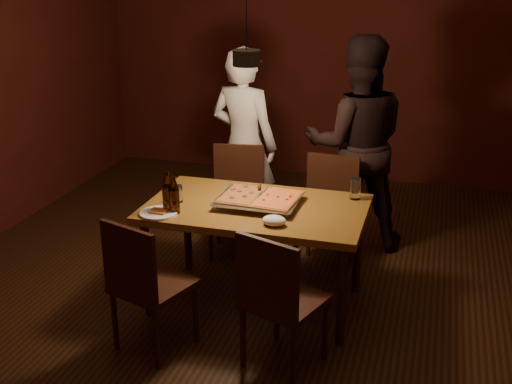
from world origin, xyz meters
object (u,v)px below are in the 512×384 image
(beer_bottle_a, at_px, (168,192))
(plate_slice, at_px, (159,213))
(pizza_tray, at_px, (259,201))
(beer_bottle_b, at_px, (174,195))
(diner_dark, at_px, (356,144))
(pendant_lamp, at_px, (247,56))
(dining_table, at_px, (256,216))
(chair_near_left, at_px, (143,276))
(chair_near_right, at_px, (277,291))
(chair_far_right, at_px, (328,202))
(chair_far_left, at_px, (237,190))
(diner_white, at_px, (244,145))

(beer_bottle_a, relative_size, plate_slice, 1.11)
(pizza_tray, bearing_deg, beer_bottle_b, -151.88)
(diner_dark, height_order, pendant_lamp, pendant_lamp)
(pizza_tray, xyz_separation_m, beer_bottle_a, (-0.55, -0.28, 0.12))
(dining_table, distance_m, chair_near_left, 0.93)
(chair_near_right, relative_size, beer_bottle_a, 1.94)
(beer_bottle_a, distance_m, plate_slice, 0.15)
(dining_table, relative_size, chair_far_right, 3.09)
(pizza_tray, height_order, diner_dark, diner_dark)
(chair_far_left, distance_m, plate_slice, 1.20)
(chair_far_left, distance_m, chair_far_right, 0.79)
(dining_table, relative_size, chair_near_left, 2.81)
(dining_table, relative_size, diner_white, 0.90)
(chair_near_left, xyz_separation_m, diner_dark, (1.00, 2.01, 0.36))
(beer_bottle_a, bearing_deg, dining_table, 25.67)
(pizza_tray, distance_m, beer_bottle_a, 0.63)
(chair_near_left, bearing_deg, chair_far_right, 79.54)
(chair_far_left, bearing_deg, diner_white, -93.30)
(diner_white, bearing_deg, chair_far_right, 167.47)
(beer_bottle_b, bearing_deg, diner_white, 88.25)
(chair_near_right, distance_m, beer_bottle_b, 1.01)
(beer_bottle_b, relative_size, plate_slice, 1.02)
(diner_white, bearing_deg, beer_bottle_a, 98.70)
(chair_near_left, bearing_deg, beer_bottle_a, 114.30)
(pendant_lamp, bearing_deg, beer_bottle_a, -150.79)
(beer_bottle_a, bearing_deg, chair_far_right, 47.91)
(chair_far_left, xyz_separation_m, plate_slice, (-0.17, -1.16, 0.22))
(chair_far_left, bearing_deg, plate_slice, 72.18)
(pizza_tray, height_order, diner_white, diner_white)
(dining_table, bearing_deg, chair_far_right, 63.44)
(chair_far_right, relative_size, chair_near_right, 0.90)
(beer_bottle_b, xyz_separation_m, diner_white, (0.04, 1.41, -0.04))
(diner_white, bearing_deg, diner_dark, -162.27)
(chair_far_right, relative_size, pendant_lamp, 0.44)
(plate_slice, distance_m, diner_dark, 1.90)
(diner_white, distance_m, diner_dark, 0.96)
(plate_slice, bearing_deg, chair_far_right, 48.62)
(chair_far_right, xyz_separation_m, plate_slice, (-0.95, -1.08, 0.22))
(beer_bottle_b, bearing_deg, dining_table, 29.98)
(chair_near_right, relative_size, pendant_lamp, 0.49)
(chair_near_left, relative_size, pendant_lamp, 0.48)
(chair_near_left, distance_m, diner_dark, 2.27)
(dining_table, bearing_deg, beer_bottle_a, -154.33)
(diner_dark, xyz_separation_m, pendant_lamp, (-0.58, -1.21, 0.86))
(chair_near_right, bearing_deg, pendant_lamp, 138.69)
(chair_near_left, bearing_deg, diner_dark, 82.32)
(dining_table, height_order, chair_near_right, chair_near_right)
(chair_far_left, height_order, chair_near_right, same)
(dining_table, relative_size, pizza_tray, 2.73)
(dining_table, bearing_deg, pizza_tray, 67.21)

